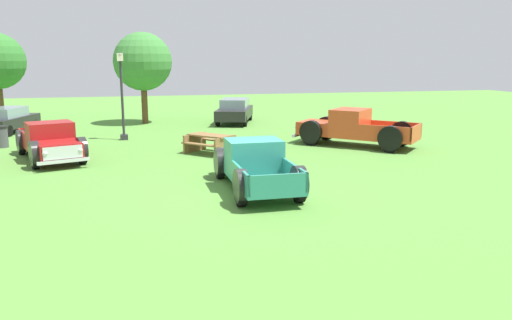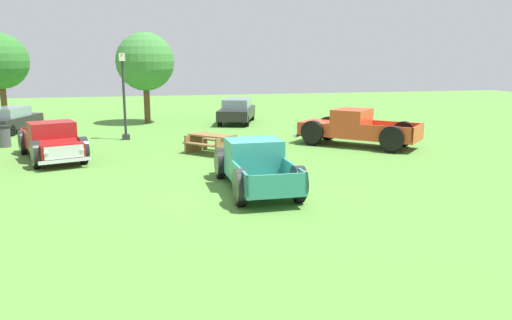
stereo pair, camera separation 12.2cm
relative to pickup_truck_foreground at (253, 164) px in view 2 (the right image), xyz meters
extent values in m
plane|color=#548C38|center=(-0.15, -0.62, -0.70)|extent=(80.00, 80.00, 0.00)
cube|color=#2D8475|center=(0.00, 1.29, -0.07)|extent=(1.46, 1.44, 0.53)
cube|color=silver|center=(0.00, 2.03, -0.07)|extent=(1.32, 0.06, 0.44)
sphere|color=silver|center=(-0.58, 2.01, -0.05)|extent=(0.19, 0.19, 0.19)
sphere|color=silver|center=(0.59, 2.01, -0.05)|extent=(0.19, 0.19, 0.19)
cube|color=#2D8475|center=(0.00, -0.06, 0.22)|extent=(1.61, 1.25, 1.11)
cube|color=#8C9EA8|center=(0.00, 0.53, 0.46)|extent=(1.39, 0.04, 0.49)
cube|color=#2D8475|center=(0.00, -1.70, -0.29)|extent=(1.61, 2.02, 0.10)
cube|color=#2D8475|center=(-0.77, -1.69, 0.02)|extent=(0.08, 2.02, 0.53)
cube|color=#2D8475|center=(0.76, -1.70, 0.02)|extent=(0.08, 2.02, 0.53)
cube|color=#2D8475|center=(0.00, -2.67, 0.02)|extent=(1.61, 0.08, 0.53)
cylinder|color=black|center=(-0.81, 1.29, -0.34)|extent=(0.21, 0.73, 0.73)
cylinder|color=#B7B7BC|center=(-0.82, 1.29, -0.34)|extent=(0.23, 0.29, 0.29)
cylinder|color=black|center=(-0.81, 1.29, -0.15)|extent=(0.27, 0.92, 0.92)
cylinder|color=black|center=(0.81, 1.29, -0.34)|extent=(0.21, 0.73, 0.73)
cylinder|color=#B7B7BC|center=(0.82, 1.29, -0.34)|extent=(0.23, 0.29, 0.29)
cylinder|color=black|center=(0.81, 1.29, -0.15)|extent=(0.27, 0.92, 0.92)
cylinder|color=black|center=(-0.81, -1.93, -0.34)|extent=(0.21, 0.73, 0.73)
cylinder|color=#B7B7BC|center=(-0.82, -1.93, -0.34)|extent=(0.23, 0.29, 0.29)
cylinder|color=black|center=(-0.81, -1.93, -0.15)|extent=(0.27, 0.92, 0.92)
cylinder|color=black|center=(0.81, -1.94, -0.34)|extent=(0.21, 0.73, 0.73)
cylinder|color=#B7B7BC|center=(0.82, -1.94, -0.34)|extent=(0.23, 0.29, 0.29)
cylinder|color=black|center=(0.81, -1.94, -0.15)|extent=(0.27, 0.92, 0.92)
cube|color=silver|center=(0.00, 2.07, -0.37)|extent=(1.75, 0.10, 0.12)
cube|color=maroon|center=(-6.14, 4.54, -0.07)|extent=(1.85, 1.84, 0.53)
cube|color=silver|center=(-5.90, 3.84, -0.07)|extent=(1.27, 0.47, 0.45)
sphere|color=silver|center=(-5.35, 4.04, -0.04)|extent=(0.19, 0.19, 0.19)
sphere|color=silver|center=(-6.46, 3.67, -0.04)|extent=(0.19, 0.19, 0.19)
cube|color=maroon|center=(-6.57, 5.83, 0.22)|extent=(1.93, 1.70, 1.11)
cube|color=#8C9EA8|center=(-6.38, 5.27, 0.46)|extent=(1.34, 0.48, 0.49)
cube|color=maroon|center=(-7.09, 7.38, -0.29)|extent=(2.17, 2.44, 0.10)
cube|color=maroon|center=(-6.36, 7.63, 0.03)|extent=(0.72, 1.95, 0.53)
cube|color=maroon|center=(-7.82, 7.14, 0.03)|extent=(0.72, 1.95, 0.53)
cube|color=maroon|center=(-7.40, 8.31, 0.03)|extent=(1.56, 0.59, 0.53)
cylinder|color=black|center=(-5.37, 4.80, -0.34)|extent=(0.43, 0.76, 0.73)
cylinder|color=#B7B7BC|center=(-5.36, 4.80, -0.34)|extent=(0.31, 0.35, 0.29)
cylinder|color=black|center=(-5.37, 4.80, -0.15)|extent=(0.55, 0.97, 0.93)
cylinder|color=black|center=(-6.91, 4.29, -0.34)|extent=(0.43, 0.76, 0.73)
cylinder|color=#B7B7BC|center=(-6.92, 4.28, -0.34)|extent=(0.31, 0.35, 0.29)
cylinder|color=black|center=(-6.91, 4.29, -0.15)|extent=(0.55, 0.97, 0.93)
cylinder|color=black|center=(-6.39, 7.87, -0.34)|extent=(0.43, 0.76, 0.73)
cylinder|color=#B7B7BC|center=(-6.38, 7.87, -0.34)|extent=(0.31, 0.35, 0.29)
cylinder|color=black|center=(-6.39, 7.87, -0.15)|extent=(0.55, 0.97, 0.93)
cylinder|color=black|center=(-7.93, 7.35, -0.34)|extent=(0.43, 0.76, 0.73)
cylinder|color=#B7B7BC|center=(-7.94, 7.35, -0.34)|extent=(0.31, 0.35, 0.29)
cylinder|color=black|center=(-7.93, 7.35, -0.15)|extent=(0.55, 0.97, 0.93)
cube|color=silver|center=(-5.89, 3.80, -0.37)|extent=(1.70, 0.65, 0.12)
cube|color=#D14723|center=(4.91, 7.22, 0.00)|extent=(2.29, 2.29, 0.59)
cube|color=silver|center=(4.32, 7.80, 0.00)|extent=(1.07, 1.09, 0.50)
sphere|color=silver|center=(3.88, 7.32, 0.03)|extent=(0.21, 0.21, 0.21)
sphere|color=silver|center=(4.79, 8.25, 0.03)|extent=(0.21, 0.21, 0.21)
cube|color=#D14723|center=(5.98, 6.17, 0.32)|extent=(2.25, 2.26, 1.23)
cube|color=#8C9EA8|center=(5.51, 6.63, 0.59)|extent=(1.12, 1.13, 0.54)
cube|color=#D14723|center=(7.28, 4.90, -0.24)|extent=(2.86, 2.86, 0.11)
cube|color=#D14723|center=(6.68, 4.29, 0.11)|extent=(1.67, 1.64, 0.59)
cube|color=#D14723|center=(7.88, 5.51, 0.11)|extent=(1.67, 1.64, 0.59)
cube|color=#D14723|center=(8.05, 4.14, 0.11)|extent=(1.32, 1.34, 0.59)
cylinder|color=black|center=(4.28, 6.58, -0.29)|extent=(0.75, 0.74, 0.81)
cylinder|color=#B7B7BC|center=(4.27, 6.58, -0.29)|extent=(0.41, 0.41, 0.33)
cylinder|color=black|center=(4.28, 6.58, -0.09)|extent=(0.94, 0.94, 1.03)
cylinder|color=black|center=(5.54, 7.87, -0.29)|extent=(0.75, 0.74, 0.81)
cylinder|color=#B7B7BC|center=(5.55, 7.87, -0.29)|extent=(0.41, 0.41, 0.33)
cylinder|color=black|center=(5.54, 7.87, -0.09)|extent=(0.94, 0.94, 1.03)
cylinder|color=black|center=(6.84, 4.07, -0.29)|extent=(0.75, 0.74, 0.81)
cylinder|color=#B7B7BC|center=(6.83, 4.06, -0.29)|extent=(0.41, 0.41, 0.33)
cylinder|color=black|center=(6.84, 4.07, -0.09)|extent=(0.94, 0.94, 1.03)
cylinder|color=black|center=(8.10, 5.35, -0.29)|extent=(0.75, 0.74, 0.81)
cylinder|color=#B7B7BC|center=(8.11, 5.36, -0.29)|extent=(0.41, 0.41, 0.33)
cylinder|color=black|center=(8.10, 5.35, -0.09)|extent=(0.94, 0.94, 1.03)
cube|color=silver|center=(4.29, 7.83, -0.34)|extent=(1.45, 1.47, 0.13)
cube|color=black|center=(-9.85, 14.23, -0.14)|extent=(2.68, 4.28, 0.54)
cube|color=#7F939E|center=(-9.89, 14.10, 0.38)|extent=(1.94, 2.53, 0.50)
cylinder|color=black|center=(-10.17, 15.74, -0.41)|extent=(0.34, 0.61, 0.58)
cylinder|color=black|center=(-8.78, 15.33, -0.41)|extent=(0.34, 0.61, 0.58)
cylinder|color=black|center=(-9.54, 12.73, -0.41)|extent=(0.34, 0.61, 0.58)
cube|color=black|center=(2.55, 15.20, -0.09)|extent=(3.13, 4.72, 0.60)
cube|color=#7F939E|center=(2.60, 15.34, 0.49)|extent=(2.22, 2.81, 0.55)
cylinder|color=black|center=(2.81, 13.53, -0.38)|extent=(0.40, 0.67, 0.64)
cylinder|color=black|center=(1.31, 14.06, -0.38)|extent=(0.40, 0.67, 0.64)
cylinder|color=black|center=(3.79, 16.34, -0.38)|extent=(0.40, 0.67, 0.64)
cylinder|color=black|center=(2.29, 16.87, -0.38)|extent=(0.40, 0.67, 0.64)
cube|color=#2D2D33|center=(-3.91, 10.28, -0.58)|extent=(0.36, 0.36, 0.25)
cylinder|color=#2D2D33|center=(-3.91, 10.28, 1.29)|extent=(0.12, 0.12, 3.48)
cube|color=#F2EACC|center=(-3.91, 10.28, 3.21)|extent=(0.28, 0.28, 0.36)
cone|color=#2D2D33|center=(-3.91, 10.28, 3.39)|extent=(0.32, 0.32, 0.14)
cube|color=olive|center=(-0.44, 5.79, 0.05)|extent=(1.81, 1.86, 0.06)
cube|color=olive|center=(-0.88, 5.38, -0.25)|extent=(1.43, 1.51, 0.05)
cube|color=olive|center=(0.00, 6.20, -0.25)|extent=(1.43, 1.51, 0.05)
cube|color=olive|center=(-0.98, 6.37, -0.33)|extent=(1.08, 1.01, 0.75)
cube|color=olive|center=(0.11, 5.20, -0.33)|extent=(1.08, 1.01, 0.75)
cylinder|color=#4C4C51|center=(-9.13, 9.39, -0.28)|extent=(0.56, 0.56, 0.85)
cylinder|color=black|center=(-9.13, 9.39, 0.20)|extent=(0.59, 0.59, 0.10)
cylinder|color=brown|center=(-2.72, 16.43, 0.49)|extent=(0.36, 0.36, 2.38)
sphere|color=#3D7F38|center=(-2.72, 16.43, 2.97)|extent=(3.44, 3.44, 3.44)
cylinder|color=brown|center=(-11.30, 19.35, 0.51)|extent=(0.36, 0.36, 2.43)
sphere|color=#33752D|center=(-11.30, 19.35, 3.00)|extent=(3.39, 3.39, 3.39)
camera|label=1|loc=(-3.52, -14.43, 3.15)|focal=35.13mm
camera|label=2|loc=(-3.40, -14.46, 3.15)|focal=35.13mm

